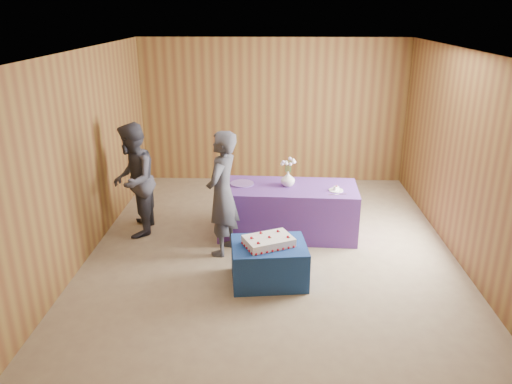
{
  "coord_description": "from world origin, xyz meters",
  "views": [
    {
      "loc": [
        -0.01,
        -6.37,
        3.2
      ],
      "look_at": [
        -0.22,
        0.1,
        0.8
      ],
      "focal_mm": 35.0,
      "sensor_mm": 36.0,
      "label": 1
    }
  ],
  "objects_px": {
    "serving_table": "(288,210)",
    "vase": "(288,179)",
    "guest_left": "(222,194)",
    "sheet_cake": "(269,241)",
    "cake_table": "(269,263)",
    "guest_right": "(133,180)"
  },
  "relations": [
    {
      "from": "vase",
      "to": "guest_left",
      "type": "relative_size",
      "value": 0.13
    },
    {
      "from": "serving_table",
      "to": "guest_right",
      "type": "bearing_deg",
      "value": -176.08
    },
    {
      "from": "guest_left",
      "to": "sheet_cake",
      "type": "bearing_deg",
      "value": 55.82
    },
    {
      "from": "sheet_cake",
      "to": "guest_left",
      "type": "xyz_separation_m",
      "value": [
        -0.63,
        0.79,
        0.31
      ]
    },
    {
      "from": "vase",
      "to": "guest_left",
      "type": "bearing_deg",
      "value": -143.9
    },
    {
      "from": "sheet_cake",
      "to": "serving_table",
      "type": "bearing_deg",
      "value": 53.71
    },
    {
      "from": "vase",
      "to": "guest_left",
      "type": "distance_m",
      "value": 1.11
    },
    {
      "from": "serving_table",
      "to": "guest_left",
      "type": "xyz_separation_m",
      "value": [
        -0.9,
        -0.63,
        0.48
      ]
    },
    {
      "from": "vase",
      "to": "guest_left",
      "type": "xyz_separation_m",
      "value": [
        -0.89,
        -0.65,
        0.0
      ]
    },
    {
      "from": "serving_table",
      "to": "vase",
      "type": "xyz_separation_m",
      "value": [
        -0.01,
        0.03,
        0.48
      ]
    },
    {
      "from": "sheet_cake",
      "to": "guest_left",
      "type": "relative_size",
      "value": 0.41
    },
    {
      "from": "sheet_cake",
      "to": "vase",
      "type": "xyz_separation_m",
      "value": [
        0.26,
        1.44,
        0.31
      ]
    },
    {
      "from": "cake_table",
      "to": "guest_right",
      "type": "relative_size",
      "value": 0.54
    },
    {
      "from": "sheet_cake",
      "to": "guest_right",
      "type": "height_order",
      "value": "guest_right"
    },
    {
      "from": "guest_left",
      "to": "guest_right",
      "type": "bearing_deg",
      "value": -95.7
    },
    {
      "from": "serving_table",
      "to": "vase",
      "type": "height_order",
      "value": "vase"
    },
    {
      "from": "sheet_cake",
      "to": "guest_right",
      "type": "relative_size",
      "value": 0.42
    },
    {
      "from": "serving_table",
      "to": "guest_left",
      "type": "distance_m",
      "value": 1.2
    },
    {
      "from": "sheet_cake",
      "to": "guest_left",
      "type": "bearing_deg",
      "value": 103.33
    },
    {
      "from": "cake_table",
      "to": "serving_table",
      "type": "height_order",
      "value": "serving_table"
    },
    {
      "from": "cake_table",
      "to": "serving_table",
      "type": "relative_size",
      "value": 0.45
    },
    {
      "from": "vase",
      "to": "serving_table",
      "type": "bearing_deg",
      "value": -71.16
    }
  ]
}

